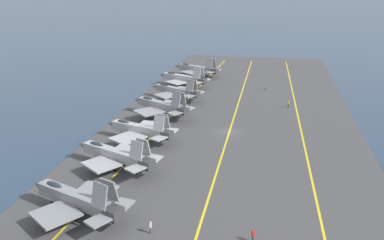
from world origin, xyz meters
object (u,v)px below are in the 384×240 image
object	(u,v)px
parked_jet_sixth	(183,78)
crew_yellow_vest	(288,104)
crew_white_vest	(151,227)
parked_jet_fourth	(160,105)
parked_jet_fifth	(176,91)
parked_jet_third	(139,129)
parked_jet_nearest	(75,199)
parked_jet_seventh	(196,69)
parked_jet_second	(115,154)
crew_green_vest	(265,87)
crew_red_vest	(253,235)

from	to	relation	value
parked_jet_sixth	crew_yellow_vest	bearing A→B (deg)	-117.28
crew_white_vest	crew_yellow_vest	size ratio (longest dim) A/B	0.97
parked_jet_fourth	parked_jet_sixth	world-z (taller)	parked_jet_fourth
parked_jet_fifth	crew_yellow_vest	distance (m)	30.11
parked_jet_third	crew_yellow_vest	xyz separation A→B (m)	(29.43, -30.21, -1.51)
parked_jet_nearest	crew_yellow_vest	world-z (taller)	parked_jet_nearest
parked_jet_fifth	crew_yellow_vest	bearing A→B (deg)	-92.63
parked_jet_seventh	crew_yellow_vest	distance (m)	43.41
parked_jet_fifth	parked_jet_sixth	bearing A→B (deg)	5.16
parked_jet_second	crew_white_vest	size ratio (longest dim) A/B	9.85
crew_white_vest	crew_yellow_vest	xyz separation A→B (m)	(59.72, -18.78, 0.03)
parked_jet_fourth	crew_green_vest	bearing A→B (deg)	-38.96
parked_jet_nearest	crew_yellow_vest	bearing A→B (deg)	-27.59
parked_jet_seventh	crew_white_vest	bearing A→B (deg)	-172.99
crew_green_vest	parked_jet_fifth	bearing A→B (deg)	121.77
crew_red_vest	crew_yellow_vest	size ratio (longest dim) A/B	0.98
parked_jet_fifth	crew_white_vest	bearing A→B (deg)	-169.56
parked_jet_seventh	parked_jet_fifth	bearing A→B (deg)	179.91
parked_jet_third	crew_white_vest	xyz separation A→B (m)	(-30.29, -11.43, -1.54)
parked_jet_seventh	parked_jet_third	bearing A→B (deg)	179.79
parked_jet_nearest	crew_green_vest	size ratio (longest dim) A/B	10.05
crew_white_vest	crew_green_vest	size ratio (longest dim) A/B	1.04
parked_jet_fifth	parked_jet_sixth	size ratio (longest dim) A/B	0.93
parked_jet_fifth	crew_green_vest	world-z (taller)	parked_jet_fifth
parked_jet_third	crew_red_vest	size ratio (longest dim) A/B	9.09
parked_jet_nearest	parked_jet_fifth	distance (m)	58.95
parked_jet_third	parked_jet_fifth	size ratio (longest dim) A/B	0.99
parked_jet_sixth	crew_white_vest	distance (m)	76.95
parked_jet_fourth	crew_white_vest	bearing A→B (deg)	-166.13
crew_yellow_vest	parked_jet_sixth	bearing A→B (deg)	62.72
parked_jet_nearest	parked_jet_second	distance (m)	15.29
parked_jet_second	parked_jet_nearest	bearing A→B (deg)	-178.76
parked_jet_fourth	parked_jet_fifth	xyz separation A→B (m)	(14.87, -0.16, -0.23)
parked_jet_second	parked_jet_fifth	xyz separation A→B (m)	(43.66, -0.37, -0.01)
parked_jet_third	parked_jet_second	bearing A→B (deg)	179.11
parked_jet_nearest	crew_green_vest	world-z (taller)	parked_jet_nearest
crew_white_vest	crew_red_vest	bearing A→B (deg)	-86.78
parked_jet_second	crew_red_vest	distance (m)	29.78
crew_red_vest	parked_jet_fifth	bearing A→B (deg)	21.87
crew_white_vest	parked_jet_third	bearing A→B (deg)	20.67
parked_jet_sixth	parked_jet_seventh	xyz separation A→B (m)	(15.17, -1.39, -0.11)
parked_jet_nearest	parked_jet_third	bearing A→B (deg)	0.27
parked_jet_second	crew_yellow_vest	distance (m)	52.11
crew_green_vest	crew_yellow_vest	distance (m)	17.27
parked_jet_seventh	crew_yellow_vest	world-z (taller)	parked_jet_seventh
crew_yellow_vest	parked_jet_third	bearing A→B (deg)	134.25
parked_jet_sixth	parked_jet_fifth	bearing A→B (deg)	-174.84
parked_jet_fifth	crew_red_vest	size ratio (longest dim) A/B	9.15
parked_jet_fourth	parked_jet_sixth	bearing A→B (deg)	2.28
parked_jet_third	crew_green_vest	world-z (taller)	parked_jet_third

